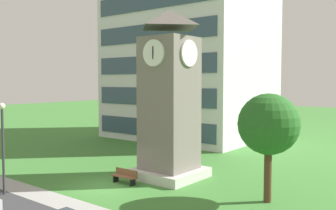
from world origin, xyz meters
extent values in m
plane|color=#3D7A33|center=(0.00, 0.00, 0.00)|extent=(160.00, 160.00, 0.00)
cube|color=#9E9E99|center=(0.00, -3.40, 0.00)|extent=(120.00, 1.60, 0.01)
cube|color=silver|center=(-7.80, 20.08, 9.60)|extent=(16.34, 13.05, 19.20)
cube|color=#384C60|center=(-7.80, 13.51, 1.60)|extent=(15.03, 0.10, 1.80)
cube|color=#384C60|center=(-7.80, 13.51, 4.80)|extent=(15.03, 0.10, 1.80)
cube|color=#384C60|center=(-7.80, 13.51, 8.00)|extent=(15.03, 0.10, 1.80)
cube|color=#384C60|center=(-7.80, 13.51, 11.20)|extent=(15.03, 0.10, 1.80)
cube|color=#384C60|center=(-7.80, 13.51, 14.40)|extent=(15.03, 0.10, 1.80)
cube|color=slate|center=(1.81, 4.11, 4.60)|extent=(3.02, 3.02, 9.19)
cube|color=beige|center=(1.81, 4.11, 0.30)|extent=(4.08, 4.08, 0.60)
pyramid|color=#5D5751|center=(1.81, 4.11, 10.37)|extent=(3.32, 3.32, 1.18)
cylinder|color=white|center=(1.81, 2.54, 8.09)|extent=(1.66, 0.12, 1.66)
cylinder|color=white|center=(3.38, 4.11, 8.09)|extent=(0.12, 1.66, 1.66)
cube|color=black|center=(1.81, 2.47, 8.24)|extent=(0.08, 0.05, 0.50)
cube|color=black|center=(1.81, 2.46, 8.09)|extent=(0.06, 0.03, 0.75)
cube|color=brown|center=(0.54, 1.17, 0.45)|extent=(1.81, 0.52, 0.06)
cube|color=brown|center=(0.53, 1.39, 0.68)|extent=(1.80, 0.09, 0.40)
cube|color=black|center=(-0.18, 1.16, 0.23)|extent=(0.09, 0.43, 0.45)
cube|color=black|center=(1.26, 1.19, 0.23)|extent=(0.09, 0.43, 0.45)
cylinder|color=#333338|center=(-3.22, -4.55, 2.40)|extent=(0.14, 0.14, 4.79)
sphere|color=#F2EFCC|center=(-3.22, -4.55, 4.97)|extent=(0.36, 0.36, 0.36)
cylinder|color=#513823|center=(8.96, 3.38, 1.50)|extent=(0.40, 0.40, 3.00)
sphere|color=#256121|center=(8.96, 3.38, 4.13)|extent=(3.21, 3.21, 3.21)
camera|label=1|loc=(16.87, -15.06, 6.36)|focal=40.05mm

